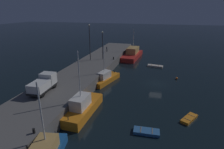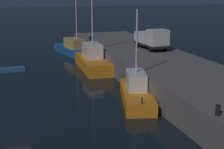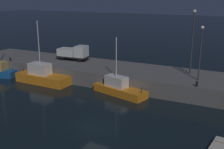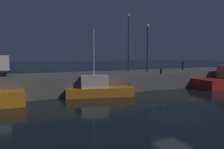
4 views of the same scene
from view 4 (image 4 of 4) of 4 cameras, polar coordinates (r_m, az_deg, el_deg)
The scene contains 7 objects.
ground_plane at distance 18.92m, azimuth 14.66°, elevation -9.75°, with size 320.00×320.00×0.00m, color black.
pier_quay at distance 31.54m, azimuth -3.87°, elevation -1.74°, with size 61.74×8.70×2.22m.
fishing_boat_blue at distance 26.33m, azimuth -3.47°, elevation -3.62°, with size 8.01×4.26×7.64m.
lamp_post_west at distance 35.61m, azimuth 4.15°, elevation 8.97°, with size 0.44×0.44×8.77m.
lamp_post_east at distance 34.13m, azimuth 8.86°, elevation 7.55°, with size 0.44×0.44×7.00m.
dockworker at distance 40.82m, azimuth 17.23°, elevation 2.38°, with size 0.35×0.41×1.59m.
bollard_west at distance 32.17m, azimuth 12.12°, elevation 0.85°, with size 0.28×0.28×0.64m, color black.
Camera 4 is at (-12.19, -13.68, 4.72)m, focal length 36.63 mm.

